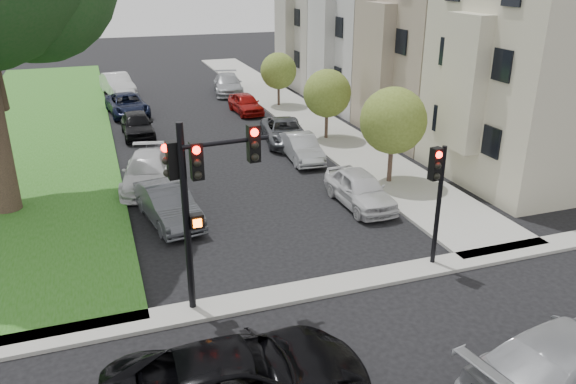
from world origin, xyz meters
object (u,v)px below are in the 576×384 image
object	(u,v)px
small_tree_b	(327,93)
car_parked_7	(137,125)
small_tree_c	(278,71)
car_parked_0	(360,189)
car_parked_8	(127,105)
traffic_signal_main	(200,184)
car_parked_5	(168,204)
traffic_signal_secondary	(437,185)
car_parked_1	(302,148)
car_parked_6	(147,171)
small_tree_a	(393,121)
car_parked_3	(246,103)
car_parked_2	(285,131)
car_cross_near	(240,381)
car_parked_9	(118,84)
car_parked_4	(228,84)

from	to	relation	value
small_tree_b	car_parked_7	world-z (taller)	small_tree_b
small_tree_c	car_parked_0	bearing A→B (deg)	-97.61
small_tree_b	car_parked_8	size ratio (longest dim) A/B	0.79
traffic_signal_main	car_parked_5	xyz separation A→B (m)	(-0.21, 6.10, -3.03)
traffic_signal_secondary	car_parked_7	distance (m)	19.78
small_tree_b	traffic_signal_main	xyz separation A→B (m)	(-9.57, -14.13, 1.15)
car_parked_1	car_parked_6	xyz separation A→B (m)	(-7.59, -1.18, 0.06)
small_tree_a	car_parked_5	world-z (taller)	small_tree_a
small_tree_c	traffic_signal_main	distance (m)	24.49
traffic_signal_secondary	car_parked_1	distance (m)	11.51
small_tree_c	car_parked_3	bearing A→B (deg)	-157.62
car_parked_2	car_parked_3	xyz separation A→B (m)	(-0.25, 7.14, 0.01)
small_tree_b	traffic_signal_secondary	distance (m)	14.37
car_parked_7	car_cross_near	bearing A→B (deg)	-90.13
car_parked_0	car_parked_2	xyz separation A→B (m)	(-0.07, 9.10, -0.06)
traffic_signal_main	car_parked_3	world-z (taller)	traffic_signal_main
car_parked_1	car_parked_9	size ratio (longest dim) A/B	0.80
car_parked_3	small_tree_b	bearing A→B (deg)	-73.76
traffic_signal_main	car_parked_5	world-z (taller)	traffic_signal_main
small_tree_c	traffic_signal_secondary	xyz separation A→B (m)	(-2.38, -22.55, 0.37)
car_parked_2	car_parked_7	bearing A→B (deg)	161.11
small_tree_c	car_parked_2	distance (m)	8.75
car_parked_0	car_parked_4	world-z (taller)	car_parked_4
small_tree_a	traffic_signal_main	xyz separation A→B (m)	(-9.57, -6.95, 0.88)
small_tree_c	car_parked_7	world-z (taller)	small_tree_c
traffic_signal_secondary	car_parked_8	world-z (taller)	traffic_signal_secondary
small_tree_b	car_parked_1	distance (m)	4.29
car_parked_0	car_parked_2	world-z (taller)	car_parked_0
traffic_signal_secondary	car_parked_5	distance (m)	9.84
traffic_signal_main	traffic_signal_secondary	world-z (taller)	traffic_signal_main
car_parked_4	car_cross_near	bearing A→B (deg)	-93.73
car_parked_4	car_parked_0	bearing A→B (deg)	-80.71
car_cross_near	car_parked_5	xyz separation A→B (m)	(-0.07, 10.30, -0.08)
car_parked_5	car_parked_8	size ratio (longest dim) A/B	0.88
car_cross_near	car_parked_0	world-z (taller)	car_cross_near
small_tree_b	car_parked_2	distance (m)	3.08
small_tree_a	car_parked_1	bearing A→B (deg)	120.36
car_parked_3	car_parked_8	xyz separation A→B (m)	(-7.33, 2.03, 0.03)
traffic_signal_main	car_parked_7	world-z (taller)	traffic_signal_main
traffic_signal_secondary	car_parked_9	size ratio (longest dim) A/B	0.83
small_tree_b	small_tree_c	xyz separation A→B (m)	(0.00, 8.37, -0.16)
car_parked_8	car_parked_9	world-z (taller)	car_parked_9
car_parked_3	car_parked_6	world-z (taller)	car_parked_6
car_parked_1	car_parked_6	distance (m)	7.69
car_cross_near	car_parked_2	distance (m)	19.89
car_parked_4	car_parked_1	bearing A→B (deg)	-81.47
car_parked_2	small_tree_c	bearing A→B (deg)	82.56
car_parked_2	traffic_signal_secondary	bearing A→B (deg)	-81.29
car_parked_7	car_parked_8	size ratio (longest dim) A/B	0.84
small_tree_c	car_parked_6	bearing A→B (deg)	-129.19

